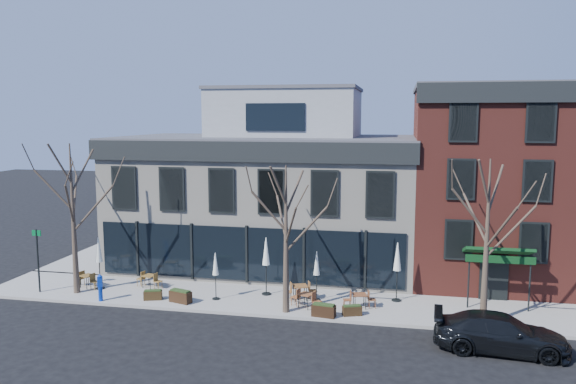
% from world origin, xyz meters
% --- Properties ---
extents(ground, '(120.00, 120.00, 0.00)m').
position_xyz_m(ground, '(0.00, 0.00, 0.00)').
color(ground, black).
rests_on(ground, ground).
extents(sidewalk_front, '(33.50, 4.70, 0.15)m').
position_xyz_m(sidewalk_front, '(3.25, -2.15, 0.07)').
color(sidewalk_front, gray).
rests_on(sidewalk_front, ground).
extents(sidewalk_side, '(4.50, 12.00, 0.15)m').
position_xyz_m(sidewalk_side, '(-11.25, 6.00, 0.07)').
color(sidewalk_side, gray).
rests_on(sidewalk_side, ground).
extents(corner_building, '(18.39, 10.39, 11.10)m').
position_xyz_m(corner_building, '(0.07, 5.07, 4.72)').
color(corner_building, beige).
rests_on(corner_building, ground).
extents(red_brick_building, '(8.20, 11.78, 11.18)m').
position_xyz_m(red_brick_building, '(13.00, 4.98, 5.64)').
color(red_brick_building, maroon).
rests_on(red_brick_building, ground).
extents(tree_corner, '(3.93, 3.98, 7.92)m').
position_xyz_m(tree_corner, '(-8.49, -3.20, 4.25)').
color(tree_corner, '#382B21').
rests_on(tree_corner, sidewalk_front).
extents(tree_mid, '(3.50, 3.55, 7.04)m').
position_xyz_m(tree_mid, '(3.01, -3.90, 3.79)').
color(tree_mid, '#382B21').
rests_on(tree_mid, sidewalk_front).
extents(tree_right, '(3.72, 3.77, 7.48)m').
position_xyz_m(tree_right, '(12.01, -3.90, 4.02)').
color(tree_right, '#382B21').
rests_on(tree_right, sidewalk_front).
extents(sign_pole, '(0.50, 0.10, 3.40)m').
position_xyz_m(sign_pole, '(-10.50, -3.50, 2.07)').
color(sign_pole, black).
rests_on(sign_pole, sidewalk_front).
extents(parked_sedan, '(5.39, 2.48, 1.53)m').
position_xyz_m(parked_sedan, '(12.34, -6.33, 0.76)').
color(parked_sedan, black).
rests_on(parked_sedan, ground).
extents(call_box, '(0.28, 0.28, 1.40)m').
position_xyz_m(call_box, '(-6.55, -4.20, 0.89)').
color(call_box, '#0D35AD').
rests_on(call_box, sidewalk_front).
extents(cafe_set_0, '(1.65, 0.95, 0.85)m').
position_xyz_m(cafe_set_0, '(-8.42, -2.29, 0.59)').
color(cafe_set_0, brown).
rests_on(cafe_set_0, sidewalk_front).
extents(cafe_set_1, '(1.63, 0.77, 0.83)m').
position_xyz_m(cafe_set_1, '(-5.11, -1.59, 0.58)').
color(cafe_set_1, brown).
rests_on(cafe_set_1, sidewalk_front).
extents(cafe_set_3, '(1.79, 1.05, 0.93)m').
position_xyz_m(cafe_set_3, '(3.35, -2.05, 0.63)').
color(cafe_set_3, brown).
rests_on(cafe_set_3, sidewalk_front).
extents(cafe_set_4, '(1.67, 1.02, 0.87)m').
position_xyz_m(cafe_set_4, '(3.85, -3.14, 0.59)').
color(cafe_set_4, brown).
rests_on(cafe_set_4, sidewalk_front).
extents(cafe_set_5, '(1.67, 0.79, 0.86)m').
position_xyz_m(cafe_set_5, '(6.41, -2.69, 0.59)').
color(cafe_set_5, brown).
rests_on(cafe_set_5, sidewalk_front).
extents(umbrella_0, '(0.46, 0.46, 2.85)m').
position_xyz_m(umbrella_0, '(-7.62, -2.36, 2.16)').
color(umbrella_0, black).
rests_on(umbrella_0, sidewalk_front).
extents(umbrella_1, '(0.39, 0.39, 2.44)m').
position_xyz_m(umbrella_1, '(-0.89, -2.80, 1.87)').
color(umbrella_1, black).
rests_on(umbrella_1, sidewalk_front).
extents(umbrella_2, '(0.49, 0.49, 3.05)m').
position_xyz_m(umbrella_2, '(1.45, -1.53, 2.30)').
color(umbrella_2, black).
rests_on(umbrella_2, sidewalk_front).
extents(umbrella_3, '(0.41, 0.41, 2.53)m').
position_xyz_m(umbrella_3, '(4.18, -1.94, 1.94)').
color(umbrella_3, black).
rests_on(umbrella_3, sidewalk_front).
extents(umbrella_4, '(0.48, 0.48, 3.02)m').
position_xyz_m(umbrella_4, '(8.17, -1.24, 2.28)').
color(umbrella_4, black).
rests_on(umbrella_4, sidewalk_front).
extents(planter_0, '(0.98, 0.62, 0.51)m').
position_xyz_m(planter_0, '(-4.03, -3.50, 0.40)').
color(planter_0, '#322310').
rests_on(planter_0, sidewalk_front).
extents(planter_1, '(1.23, 0.78, 0.64)m').
position_xyz_m(planter_1, '(-2.48, -3.61, 0.47)').
color(planter_1, black).
rests_on(planter_1, sidewalk_front).
extents(planter_2, '(1.15, 0.60, 0.62)m').
position_xyz_m(planter_2, '(4.86, -4.20, 0.46)').
color(planter_2, black).
rests_on(planter_2, sidewalk_front).
extents(planter_3, '(0.96, 0.63, 0.50)m').
position_xyz_m(planter_3, '(6.15, -3.78, 0.40)').
color(planter_3, black).
rests_on(planter_3, sidewalk_front).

